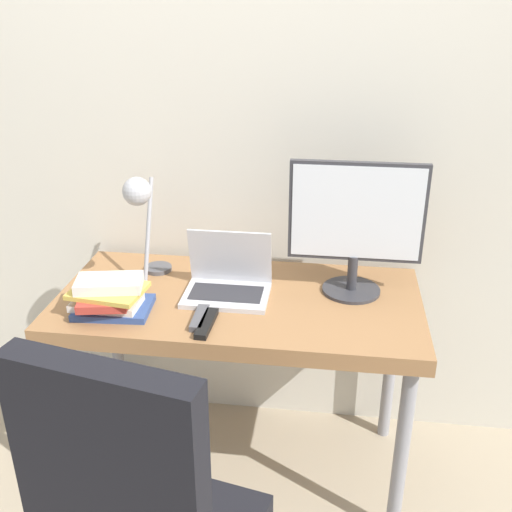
% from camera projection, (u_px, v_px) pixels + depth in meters
% --- Properties ---
extents(wall_back, '(8.00, 0.05, 2.60)m').
position_uv_depth(wall_back, '(253.00, 129.00, 2.29)').
color(wall_back, beige).
rests_on(wall_back, ground_plane).
extents(desk, '(1.31, 0.65, 0.78)m').
position_uv_depth(desk, '(239.00, 316.00, 2.19)').
color(desk, '#996B42').
rests_on(desk, ground_plane).
extents(laptop, '(0.30, 0.22, 0.23)m').
position_uv_depth(laptop, '(228.00, 282.00, 2.16)').
color(laptop, silver).
rests_on(laptop, desk).
extents(monitor, '(0.47, 0.21, 0.49)m').
position_uv_depth(monitor, '(356.00, 222.00, 2.09)').
color(monitor, '#333338').
rests_on(monitor, desk).
extents(desk_lamp, '(0.11, 0.27, 0.43)m').
position_uv_depth(desk_lamp, '(141.00, 207.00, 2.11)').
color(desk_lamp, '#4C4C51').
rests_on(desk_lamp, desk).
extents(book_stack, '(0.27, 0.23, 0.13)m').
position_uv_depth(book_stack, '(109.00, 297.00, 2.03)').
color(book_stack, '#334C8C').
rests_on(book_stack, desk).
extents(tv_remote, '(0.05, 0.18, 0.02)m').
position_uv_depth(tv_remote, '(207.00, 324.00, 1.97)').
color(tv_remote, black).
rests_on(tv_remote, desk).
extents(media_remote, '(0.04, 0.16, 0.02)m').
position_uv_depth(media_remote, '(200.00, 318.00, 2.00)').
color(media_remote, '#4C4C51').
rests_on(media_remote, desk).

